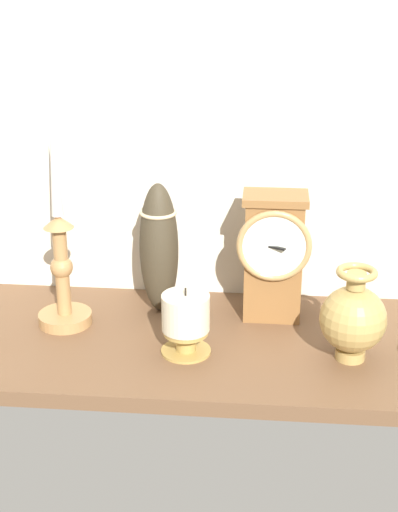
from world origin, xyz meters
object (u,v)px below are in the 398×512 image
(brass_vase_bulbous, at_px, (353,318))
(candlestick_tall_left, at_px, (61,263))
(pillar_candle_near_clock, at_px, (186,321))
(tall_ceramic_vase, at_px, (159,248))
(mantel_clock, at_px, (273,255))

(brass_vase_bulbous, bearing_deg, candlestick_tall_left, 170.75)
(pillar_candle_near_clock, relative_size, tall_ceramic_vase, 0.48)
(mantel_clock, distance_m, pillar_candle_near_clock, 0.19)
(mantel_clock, xyz_separation_m, pillar_candle_near_clock, (-0.13, -0.13, -0.06))
(mantel_clock, relative_size, brass_vase_bulbous, 1.45)
(tall_ceramic_vase, bearing_deg, candlestick_tall_left, -156.98)
(candlestick_tall_left, height_order, tall_ceramic_vase, candlestick_tall_left)
(brass_vase_bulbous, xyz_separation_m, tall_ceramic_vase, (-0.31, 0.14, 0.05))
(candlestick_tall_left, distance_m, tall_ceramic_vase, 0.16)
(candlestick_tall_left, distance_m, pillar_candle_near_clock, 0.23)
(mantel_clock, distance_m, candlestick_tall_left, 0.34)
(brass_vase_bulbous, bearing_deg, pillar_candle_near_clock, -179.16)
(tall_ceramic_vase, bearing_deg, mantel_clock, -2.26)
(mantel_clock, height_order, tall_ceramic_vase, tall_ceramic_vase)
(candlestick_tall_left, relative_size, brass_vase_bulbous, 2.56)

